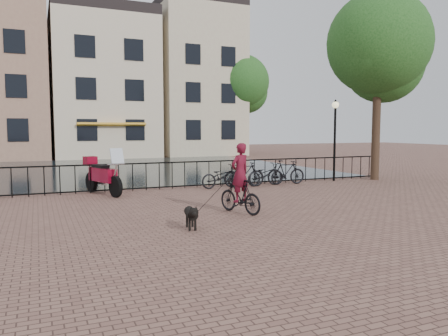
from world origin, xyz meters
name	(u,v)px	position (x,y,z in m)	size (l,w,h in m)	color
ground	(280,236)	(0.00, 0.00, 0.00)	(100.00, 100.00, 0.00)	brown
canal_water	(126,168)	(0.00, 17.30, 0.00)	(20.00, 20.00, 0.00)	black
railing	(172,175)	(0.00, 8.00, 0.50)	(20.00, 0.05, 1.02)	black
canal_house_mid	(102,85)	(0.50, 30.00, 5.90)	(8.00, 9.50, 11.80)	beige
canal_house_right	(193,80)	(8.50, 30.00, 6.65)	(7.00, 9.00, 13.30)	#C0A98F
tree_near_right	(379,44)	(9.20, 7.30, 5.97)	(4.48, 4.48, 8.24)	black
tree_far_right	(242,82)	(12.00, 27.00, 6.35)	(4.76, 4.76, 8.76)	black
lamp_post	(335,126)	(7.20, 7.60, 2.38)	(0.30, 0.30, 3.45)	black
cyclist	(240,182)	(0.29, 2.58, 0.84)	(0.94, 1.68, 2.21)	black
dog	(191,216)	(-1.53, 1.34, 0.29)	(0.41, 0.88, 0.57)	black
motorcycle	(103,171)	(-2.62, 7.52, 0.83)	(1.29, 2.39, 1.67)	maroon
parked_bike_0	(222,176)	(1.80, 7.40, 0.45)	(0.60, 1.72, 0.90)	black
parked_bike_1	(244,174)	(2.75, 7.40, 0.50)	(0.47, 1.66, 1.00)	black
parked_bike_2	(266,174)	(3.70, 7.40, 0.45)	(0.60, 1.72, 0.90)	black
parked_bike_3	(286,172)	(4.65, 7.40, 0.50)	(0.47, 1.66, 1.00)	black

